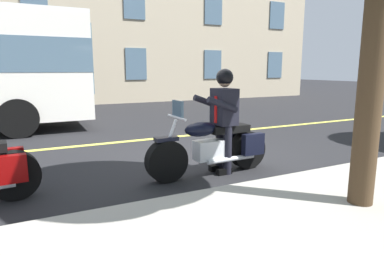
# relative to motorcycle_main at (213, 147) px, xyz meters

# --- Properties ---
(ground_plane) EXTENTS (80.00, 80.00, 0.00)m
(ground_plane) POSITION_rel_motorcycle_main_xyz_m (-0.15, -1.07, -0.45)
(ground_plane) COLOR black
(lane_center_stripe) EXTENTS (60.00, 0.16, 0.01)m
(lane_center_stripe) POSITION_rel_motorcycle_main_xyz_m (-0.15, -3.07, -0.45)
(lane_center_stripe) COLOR #E5DB4C
(lane_center_stripe) RESTS_ON ground_plane
(motorcycle_main) EXTENTS (2.22, 0.63, 1.26)m
(motorcycle_main) POSITION_rel_motorcycle_main_xyz_m (0.00, 0.00, 0.00)
(motorcycle_main) COLOR black
(motorcycle_main) RESTS_ON ground_plane
(rider_main) EXTENTS (0.63, 0.56, 1.74)m
(rider_main) POSITION_rel_motorcycle_main_xyz_m (-0.19, -0.01, 0.58)
(rider_main) COLOR black
(rider_main) RESTS_ON ground_plane
(building_backdrop) EXTENTS (22.66, 6.06, 10.06)m
(building_backdrop) POSITION_rel_motorcycle_main_xyz_m (-2.36, -15.07, 4.58)
(building_backdrop) COLOR #B7A88C
(building_backdrop) RESTS_ON ground_plane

